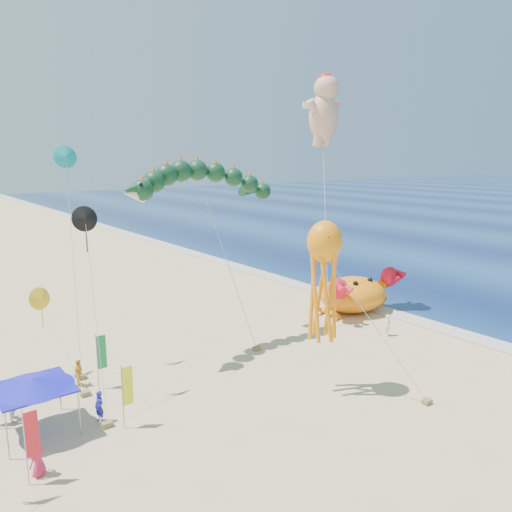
{
  "coord_description": "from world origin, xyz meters",
  "views": [
    {
      "loc": [
        -20.53,
        -22.24,
        12.69
      ],
      "look_at": [
        -2.0,
        2.0,
        6.5
      ],
      "focal_mm": 35.0,
      "sensor_mm": 36.0,
      "label": 1
    }
  ],
  "objects_px": {
    "dragon_kite": "(202,187)",
    "cherub_kite": "(324,108)",
    "canopy_blue": "(33,384)",
    "octopus_kite": "(324,272)",
    "crab_inflatable": "(354,293)"
  },
  "relations": [
    {
      "from": "dragon_kite",
      "to": "cherub_kite",
      "type": "bearing_deg",
      "value": 6.58
    },
    {
      "from": "dragon_kite",
      "to": "canopy_blue",
      "type": "xyz_separation_m",
      "value": [
        -11.89,
        -4.45,
        -8.27
      ]
    },
    {
      "from": "cherub_kite",
      "to": "octopus_kite",
      "type": "bearing_deg",
      "value": -134.13
    },
    {
      "from": "octopus_kite",
      "to": "cherub_kite",
      "type": "bearing_deg",
      "value": 45.87
    },
    {
      "from": "crab_inflatable",
      "to": "canopy_blue",
      "type": "relative_size",
      "value": 2.22
    },
    {
      "from": "crab_inflatable",
      "to": "octopus_kite",
      "type": "relative_size",
      "value": 0.85
    },
    {
      "from": "dragon_kite",
      "to": "cherub_kite",
      "type": "relative_size",
      "value": 0.63
    },
    {
      "from": "cherub_kite",
      "to": "octopus_kite",
      "type": "height_order",
      "value": "cherub_kite"
    },
    {
      "from": "dragon_kite",
      "to": "octopus_kite",
      "type": "bearing_deg",
      "value": -80.32
    },
    {
      "from": "crab_inflatable",
      "to": "canopy_blue",
      "type": "xyz_separation_m",
      "value": [
        -25.72,
        -3.55,
        0.9
      ]
    },
    {
      "from": "cherub_kite",
      "to": "canopy_blue",
      "type": "relative_size",
      "value": 5.25
    },
    {
      "from": "dragon_kite",
      "to": "octopus_kite",
      "type": "height_order",
      "value": "dragon_kite"
    },
    {
      "from": "octopus_kite",
      "to": "canopy_blue",
      "type": "xyz_separation_m",
      "value": [
        -13.5,
        4.99,
        -4.26
      ]
    },
    {
      "from": "dragon_kite",
      "to": "octopus_kite",
      "type": "xyz_separation_m",
      "value": [
        1.61,
        -9.44,
        -4.01
      ]
    },
    {
      "from": "dragon_kite",
      "to": "canopy_blue",
      "type": "bearing_deg",
      "value": -159.5
    }
  ]
}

